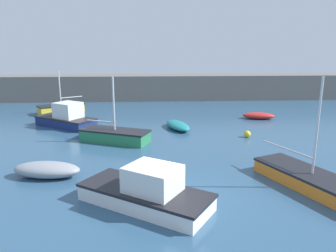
% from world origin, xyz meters
% --- Properties ---
extents(ground_plane, '(120.00, 120.00, 0.20)m').
position_xyz_m(ground_plane, '(0.00, 0.00, -0.10)').
color(ground_plane, '#2D5170').
extents(harbor_breakwater, '(65.27, 3.87, 3.00)m').
position_xyz_m(harbor_breakwater, '(0.00, 27.86, 1.50)').
color(harbor_breakwater, '#66605B').
rests_on(harbor_breakwater, ground_plane).
extents(cabin_cruiser_white, '(5.93, 4.98, 1.80)m').
position_xyz_m(cabin_cruiser_white, '(-1.33, -0.29, 0.64)').
color(cabin_cruiser_white, white).
rests_on(cabin_cruiser_white, ground_plane).
extents(rowboat_white_midwater, '(3.03, 1.70, 0.59)m').
position_xyz_m(rowboat_white_midwater, '(8.72, 15.89, 0.30)').
color(rowboat_white_midwater, red).
rests_on(rowboat_white_midwater, ground_plane).
extents(sailboat_tall_mast, '(4.10, 6.18, 5.21)m').
position_xyz_m(sailboat_tall_mast, '(6.36, 1.10, 0.38)').
color(sailboat_tall_mast, orange).
rests_on(sailboat_tall_mast, ground_plane).
extents(rowboat_blue_near, '(3.61, 1.95, 0.79)m').
position_xyz_m(rowboat_blue_near, '(-6.45, 3.10, 0.39)').
color(rowboat_blue_near, gray).
rests_on(rowboat_blue_near, ground_plane).
extents(sailboat_short_mast, '(4.51, 3.65, 4.14)m').
position_xyz_m(sailboat_short_mast, '(-9.97, 19.69, 0.45)').
color(sailboat_short_mast, yellow).
rests_on(sailboat_short_mast, ground_plane).
extents(open_tender_yellow, '(2.40, 3.69, 0.58)m').
position_xyz_m(open_tender_yellow, '(1.04, 12.60, 0.29)').
color(open_tender_yellow, teal).
rests_on(open_tender_yellow, ground_plane).
extents(motorboat_with_cabin, '(5.48, 4.67, 2.03)m').
position_xyz_m(motorboat_with_cabin, '(-8.05, 13.93, 0.73)').
color(motorboat_with_cabin, navy).
rests_on(motorboat_with_cabin, ground_plane).
extents(sailboat_twin_hulled, '(5.11, 3.48, 4.51)m').
position_xyz_m(sailboat_twin_hulled, '(-3.64, 9.27, 0.45)').
color(sailboat_twin_hulled, '#287A4C').
rests_on(sailboat_twin_hulled, ground_plane).
extents(mooring_buoy_yellow, '(0.49, 0.49, 0.49)m').
position_xyz_m(mooring_buoy_yellow, '(5.90, 9.86, 0.25)').
color(mooring_buoy_yellow, yellow).
rests_on(mooring_buoy_yellow, ground_plane).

